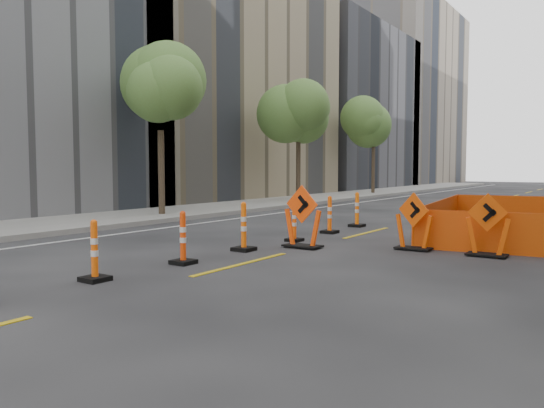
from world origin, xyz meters
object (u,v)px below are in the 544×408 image
Objects in this scene: channelizer_8 at (357,209)px; chevron_sign_left at (303,217)px; channelizer_4 at (183,238)px; chevron_sign_right at (488,225)px; channelizer_7 at (330,215)px; channelizer_3 at (94,250)px; chevron_sign_center at (414,221)px; channelizer_5 at (244,226)px; channelizer_6 at (294,223)px.

chevron_sign_left reaches higher than channelizer_8.
channelizer_4 is 0.95× the size of channelizer_8.
channelizer_4 is at bearing -161.52° from chevron_sign_right.
chevron_sign_left reaches higher than channelizer_7.
channelizer_7 reaches higher than channelizer_3.
channelizer_8 is 0.82× the size of chevron_sign_right.
channelizer_4 is at bearing -99.82° from chevron_sign_left.
channelizer_7 is 3.50m from chevron_sign_center.
chevron_sign_right is (4.80, 2.29, 0.12)m from channelizer_5.
channelizer_3 is 0.93× the size of channelizer_5.
chevron_sign_center is at bearing 156.51° from chevron_sign_right.
channelizer_3 is 0.70× the size of chevron_sign_left.
chevron_sign_left is 1.12× the size of chevron_sign_center.
channelizer_6 is (0.14, 1.99, -0.08)m from channelizer_5.
channelizer_7 is (-0.02, 1.99, 0.06)m from channelizer_6.
channelizer_3 is 2.00m from channelizer_4.
channelizer_7 is 1.99m from channelizer_8.
channelizer_8 is (0.05, 5.97, -0.01)m from channelizer_5.
chevron_sign_right reaches higher than channelizer_5.
channelizer_6 is at bearing -89.35° from channelizer_7.
chevron_sign_left is at bearing -48.32° from channelizer_6.
chevron_sign_center is at bearing 53.43° from channelizer_4.
chevron_sign_left reaches higher than channelizer_3.
channelizer_7 is 0.73× the size of chevron_sign_left.
chevron_sign_right reaches higher than chevron_sign_center.
chevron_sign_left is (0.77, -2.83, 0.20)m from channelizer_7.
channelizer_8 is 4.90m from chevron_sign_left.
channelizer_8 is at bearing 89.51° from channelizer_5.
channelizer_3 is at bearing -93.78° from channelizer_4.
channelizer_4 is at bearing -90.00° from channelizer_5.
channelizer_3 is 5.98m from channelizer_6.
channelizer_6 is at bearing 137.53° from chevron_sign_left.
chevron_sign_center is at bearing 32.37° from chevron_sign_left.
chevron_sign_left is at bearing -136.16° from chevron_sign_center.
chevron_sign_center reaches higher than channelizer_6.
channelizer_4 is at bearing 86.22° from channelizer_3.
channelizer_4 reaches higher than channelizer_6.
chevron_sign_right is (3.91, 1.14, -0.06)m from chevron_sign_left.
channelizer_6 is 0.87× the size of channelizer_8.
channelizer_6 is 3.07m from chevron_sign_center.
channelizer_8 is at bearing 147.78° from chevron_sign_center.
channelizer_5 is at bearing -126.83° from chevron_sign_center.
channelizer_6 is 0.65× the size of chevron_sign_left.
channelizer_8 is 6.01m from chevron_sign_right.
chevron_sign_right reaches higher than channelizer_3.
channelizer_6 is 0.71× the size of chevron_sign_right.
channelizer_3 is 5.24m from chevron_sign_left.
chevron_sign_center is at bearing -28.71° from channelizer_7.
channelizer_3 is 7.11m from chevron_sign_center.
channelizer_6 is at bearing 88.06° from channelizer_4.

